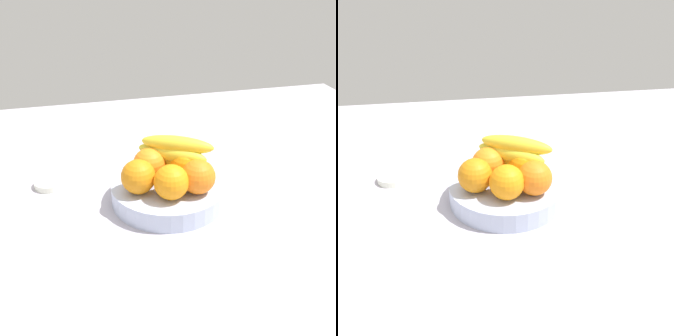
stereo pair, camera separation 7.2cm
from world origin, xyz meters
TOP-DOWN VIEW (x-y plane):
  - ground_plane at (0.00, 0.00)cm, footprint 180.00×140.00cm
  - fruit_bowl at (-3.75, 2.26)cm, footprint 26.48×26.48cm
  - orange_front_left at (-2.96, 8.42)cm, footprint 7.78×7.78cm
  - orange_front_right at (-9.27, 7.56)cm, footprint 7.78×7.78cm
  - orange_center at (-8.30, 1.64)cm, footprint 7.78×7.78cm
  - orange_back_left at (-4.51, -4.79)cm, footprint 7.78×7.78cm
  - orange_back_right at (0.06, -0.58)cm, footprint 7.78×7.78cm
  - orange_top_stack at (3.51, 4.39)cm, footprint 7.78×7.78cm
  - banana_bunch at (-5.71, -0.43)cm, footprint 17.64×17.17cm
  - jar_lid at (23.36, -11.08)cm, footprint 7.67×7.67cm

SIDE VIEW (x-z plane):
  - ground_plane at x=0.00cm, z-range -3.00..0.00cm
  - jar_lid at x=23.36cm, z-range 0.00..1.59cm
  - fruit_bowl at x=-3.75cm, z-range 0.00..4.62cm
  - orange_front_left at x=-2.96cm, z-range 4.62..12.40cm
  - orange_front_right at x=-9.27cm, z-range 4.62..12.40cm
  - orange_center at x=-8.30cm, z-range 4.62..12.40cm
  - orange_back_left at x=-4.51cm, z-range 4.62..12.40cm
  - orange_back_right at x=0.06cm, z-range 4.62..12.40cm
  - orange_top_stack at x=3.51cm, z-range 4.62..12.40cm
  - banana_bunch at x=-5.71cm, z-range 4.62..15.22cm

